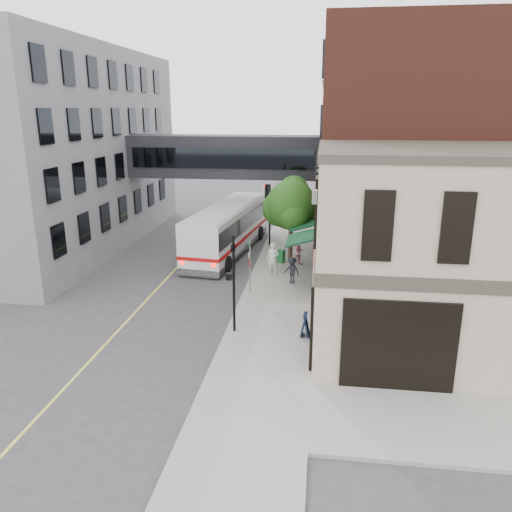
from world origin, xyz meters
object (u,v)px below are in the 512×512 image
(sandwich_board, at_px, (305,325))
(pedestrian_a, at_px, (273,258))
(bus, at_px, (228,227))
(newspaper_box, at_px, (281,256))
(pedestrian_c, at_px, (292,270))
(pedestrian_b, at_px, (299,252))

(sandwich_board, bearing_deg, pedestrian_a, 106.93)
(bus, height_order, pedestrian_a, bus)
(pedestrian_a, xyz_separation_m, newspaper_box, (0.31, 2.35, -0.53))
(pedestrian_c, bearing_deg, pedestrian_a, 159.44)
(bus, xyz_separation_m, pedestrian_a, (3.67, -4.81, -0.73))
(pedestrian_a, relative_size, pedestrian_c, 1.25)
(pedestrian_a, bearing_deg, pedestrian_b, 53.64)
(bus, height_order, pedestrian_b, bus)
(pedestrian_b, distance_m, newspaper_box, 1.33)
(pedestrian_a, xyz_separation_m, sandwich_board, (2.30, -8.50, -0.44))
(pedestrian_a, relative_size, sandwich_board, 1.84)
(pedestrian_a, relative_size, newspaper_box, 2.24)
(pedestrian_c, xyz_separation_m, newspaper_box, (-0.96, 3.96, -0.34))
(bus, xyz_separation_m, sandwich_board, (5.97, -13.31, -1.17))
(pedestrian_b, xyz_separation_m, sandwich_board, (0.80, -10.44, -0.33))
(sandwich_board, bearing_deg, pedestrian_c, 100.31)
(bus, xyz_separation_m, pedestrian_b, (5.17, -2.87, -0.84))
(pedestrian_a, height_order, pedestrian_b, pedestrian_a)
(bus, distance_m, sandwich_board, 14.64)
(sandwich_board, bearing_deg, newspaper_box, 102.18)
(pedestrian_b, distance_m, sandwich_board, 10.48)
(pedestrian_b, xyz_separation_m, pedestrian_c, (-0.24, -3.55, -0.08))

